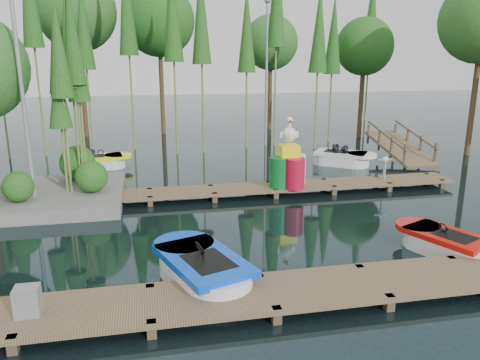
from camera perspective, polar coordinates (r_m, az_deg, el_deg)
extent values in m
plane|color=#1A2C31|center=(13.12, -1.71, -5.31)|extent=(90.00, 90.00, 0.00)
cube|color=brown|center=(9.00, 3.36, -13.56)|extent=(18.00, 1.50, 0.10)
cube|color=#4F3E2B|center=(8.61, -25.90, -18.17)|extent=(0.16, 0.16, 0.50)
cube|color=#4F3E2B|center=(9.66, -24.10, -14.18)|extent=(0.16, 0.16, 0.50)
cube|color=#4F3E2B|center=(8.32, -10.68, -18.02)|extent=(0.16, 0.16, 0.50)
cube|color=#4F3E2B|center=(9.40, -10.85, -13.87)|extent=(0.16, 0.16, 0.50)
cube|color=#4F3E2B|center=(8.58, 4.47, -16.68)|extent=(0.16, 0.16, 0.50)
cube|color=#4F3E2B|center=(9.63, 2.36, -12.86)|extent=(0.16, 0.16, 0.50)
cube|color=#4F3E2B|center=(9.34, 17.69, -14.58)|extent=(0.16, 0.16, 0.50)
cube|color=#4F3E2B|center=(10.32, 14.27, -11.37)|extent=(0.16, 0.16, 0.50)
cube|color=#4F3E2B|center=(11.37, 24.24, -9.73)|extent=(0.16, 0.16, 0.50)
cube|color=brown|center=(15.56, 0.33, -1.07)|extent=(15.00, 1.20, 0.10)
cube|color=#4F3E2B|center=(15.38, -26.17, -3.62)|extent=(0.16, 0.16, 0.50)
cube|color=#4F3E2B|center=(16.27, -25.37, -2.57)|extent=(0.16, 0.16, 0.50)
cube|color=#4F3E2B|center=(14.98, -18.65, -3.32)|extent=(0.16, 0.16, 0.50)
cube|color=#4F3E2B|center=(15.89, -18.26, -2.25)|extent=(0.16, 0.16, 0.50)
cube|color=#4F3E2B|center=(14.85, -10.87, -2.94)|extent=(0.16, 0.16, 0.50)
cube|color=#4F3E2B|center=(15.77, -10.93, -1.89)|extent=(0.16, 0.16, 0.50)
cube|color=#4F3E2B|center=(14.99, -3.10, -2.51)|extent=(0.16, 0.16, 0.50)
cube|color=#4F3E2B|center=(15.90, -3.61, -1.49)|extent=(0.16, 0.16, 0.50)
cube|color=#4F3E2B|center=(15.40, 4.39, -2.05)|extent=(0.16, 0.16, 0.50)
cube|color=#4F3E2B|center=(16.29, 3.47, -1.09)|extent=(0.16, 0.16, 0.50)
cube|color=#4F3E2B|center=(16.06, 11.37, -1.60)|extent=(0.16, 0.16, 0.50)
cube|color=#4F3E2B|center=(16.92, 10.12, -0.69)|extent=(0.16, 0.16, 0.50)
cube|color=#4F3E2B|center=(16.94, 17.71, -1.16)|extent=(0.16, 0.16, 0.50)
cube|color=#4F3E2B|center=(17.75, 16.23, -0.32)|extent=(0.16, 0.16, 0.50)
cube|color=#4F3E2B|center=(18.01, 23.36, -0.76)|extent=(0.16, 0.16, 0.50)
cube|color=#4F3E2B|center=(18.77, 21.72, 0.02)|extent=(0.16, 0.16, 0.50)
cube|color=slate|center=(16.23, -25.06, -2.10)|extent=(6.20, 4.20, 0.42)
sphere|color=#29631F|center=(15.07, -25.43, -0.75)|extent=(0.90, 0.90, 0.90)
sphere|color=#29631F|center=(16.87, -19.19, 1.95)|extent=(1.20, 1.20, 1.20)
sphere|color=#29631F|center=(15.27, -17.66, 0.39)|extent=(1.00, 1.00, 1.00)
cylinder|color=olive|center=(15.92, -19.56, 8.41)|extent=(0.07, 0.07, 5.93)
cone|color=#29631F|center=(15.85, -20.23, 15.87)|extent=(0.70, 0.70, 2.97)
cylinder|color=olive|center=(15.82, -20.74, 7.78)|extent=(0.07, 0.07, 5.66)
cone|color=#29631F|center=(15.73, -21.42, 14.95)|extent=(0.70, 0.70, 2.83)
cylinder|color=olive|center=(15.96, -18.76, 7.21)|extent=(0.07, 0.07, 5.22)
cone|color=#29631F|center=(15.84, -19.33, 13.77)|extent=(0.70, 0.70, 2.61)
cylinder|color=olive|center=(15.20, -20.59, 7.29)|extent=(0.07, 0.07, 5.53)
cone|color=#29631F|center=(15.10, -21.27, 14.57)|extent=(0.70, 0.70, 2.76)
cylinder|color=olive|center=(15.45, -20.80, 4.52)|extent=(0.07, 0.07, 4.01)
cone|color=#29631F|center=(15.29, -21.28, 9.70)|extent=(0.70, 0.70, 2.01)
cylinder|color=olive|center=(15.78, -19.18, 8.72)|extent=(0.07, 0.07, 6.11)
cone|color=#29631F|center=(15.73, -19.87, 16.47)|extent=(0.70, 0.70, 3.05)
cylinder|color=#4A371F|center=(24.18, 26.71, 9.80)|extent=(0.26, 0.26, 6.06)
cylinder|color=#4A371F|center=(27.64, 14.60, 10.26)|extent=(0.26, 0.26, 5.02)
sphere|color=#29631F|center=(27.57, 14.95, 15.46)|extent=(3.16, 3.16, 3.16)
cylinder|color=#4A371F|center=(29.94, 3.67, 11.30)|extent=(0.26, 0.26, 5.31)
sphere|color=#356C29|center=(29.89, 3.76, 16.38)|extent=(3.34, 3.34, 3.34)
cylinder|color=#4A371F|center=(28.22, -9.56, 12.08)|extent=(0.26, 0.26, 6.46)
sphere|color=#29631F|center=(28.25, -9.86, 18.63)|extent=(4.06, 4.06, 4.06)
cylinder|color=#4A371F|center=(28.35, -18.72, 11.92)|extent=(0.26, 0.26, 6.85)
sphere|color=#356C29|center=(28.43, -19.33, 18.81)|extent=(4.31, 4.31, 4.31)
cylinder|color=olive|center=(23.41, -23.75, 14.44)|extent=(0.09, 0.09, 9.66)
cylinder|color=olive|center=(24.12, -18.18, 12.57)|extent=(0.09, 0.09, 7.69)
cone|color=#29631F|center=(24.15, -18.61, 17.66)|extent=(0.90, 0.90, 4.23)
cylinder|color=olive|center=(23.62, -13.33, 14.44)|extent=(0.09, 0.09, 8.99)
cone|color=#29631F|center=(23.75, -13.71, 20.51)|extent=(0.90, 0.90, 4.94)
cylinder|color=olive|center=(22.05, -8.03, 13.96)|extent=(0.09, 0.09, 8.44)
cone|color=#29631F|center=(22.14, -8.27, 20.08)|extent=(0.90, 0.90, 4.64)
cylinder|color=olive|center=(22.30, -4.66, 13.79)|extent=(0.09, 0.09, 8.22)
cone|color=#29631F|center=(22.38, -4.79, 19.69)|extent=(0.90, 0.90, 4.52)
cylinder|color=olive|center=(23.56, 0.81, 12.90)|extent=(0.09, 0.09, 7.41)
cone|color=#29631F|center=(23.58, 0.83, 17.94)|extent=(0.90, 0.90, 4.07)
cylinder|color=olive|center=(24.15, 4.40, 15.72)|extent=(0.09, 0.09, 9.77)
cylinder|color=olive|center=(23.51, 9.41, 12.70)|extent=(0.09, 0.09, 7.40)
cone|color=#29631F|center=(23.52, 9.64, 17.75)|extent=(0.90, 0.90, 4.07)
cylinder|color=olive|center=(25.50, 11.10, 12.49)|extent=(0.09, 0.09, 7.14)
cone|color=#29631F|center=(25.50, 11.34, 16.98)|extent=(0.90, 0.90, 3.93)
cylinder|color=olive|center=(27.45, 15.41, 13.93)|extent=(0.09, 0.09, 8.61)
cone|color=#29631F|center=(27.53, 15.78, 18.94)|extent=(0.90, 0.90, 4.74)
cylinder|color=gray|center=(15.06, -25.01, 9.61)|extent=(0.12, 0.12, 7.00)
cylinder|color=gray|center=(23.94, 3.24, 12.42)|extent=(0.12, 0.12, 7.00)
sphere|color=gray|center=(24.06, 3.37, 21.02)|extent=(0.30, 0.30, 0.30)
cube|color=brown|center=(22.05, 18.89, 3.70)|extent=(1.50, 3.94, 0.95)
cube|color=#4F3E2B|center=(20.34, 19.43, 2.88)|extent=(0.08, 0.08, 0.90)
cube|color=#4F3E2B|center=(21.25, 17.96, 3.79)|extent=(0.08, 0.08, 0.90)
cube|color=#4F3E2B|center=(22.18, 16.61, 4.63)|extent=(0.08, 0.08, 0.90)
cube|color=#4F3E2B|center=(23.12, 15.36, 5.40)|extent=(0.08, 0.08, 0.90)
cube|color=brown|center=(21.60, 17.41, 5.22)|extent=(0.06, 3.54, 0.83)
cube|color=#4F3E2B|center=(21.09, 22.71, 2.97)|extent=(0.08, 0.08, 0.90)
cube|color=#4F3E2B|center=(21.97, 21.15, 3.86)|extent=(0.08, 0.08, 0.90)
cube|color=#4F3E2B|center=(22.86, 19.72, 4.67)|extent=(0.08, 0.08, 0.90)
cube|color=#4F3E2B|center=(23.78, 18.39, 5.42)|extent=(0.08, 0.08, 0.90)
cube|color=brown|center=(22.31, 20.58, 5.25)|extent=(0.06, 3.54, 0.83)
cube|color=white|center=(9.73, -4.44, -11.50)|extent=(1.66, 1.67, 0.60)
cylinder|color=white|center=(10.26, -6.10, -10.07)|extent=(1.66, 1.66, 0.60)
cylinder|color=white|center=(9.21, -2.56, -13.08)|extent=(1.66, 1.66, 0.60)
cube|color=blue|center=(9.59, -4.47, -9.76)|extent=(2.00, 2.57, 0.15)
cylinder|color=blue|center=(10.38, -6.85, -7.83)|extent=(1.69, 1.69, 0.15)
cube|color=black|center=(9.39, -3.88, -9.97)|extent=(1.11, 1.28, 0.06)
torus|color=black|center=(9.63, -4.94, -8.24)|extent=(0.25, 0.34, 0.29)
cube|color=white|center=(12.16, 23.82, -7.43)|extent=(1.40, 1.41, 0.49)
cylinder|color=white|center=(12.42, 21.71, -6.75)|extent=(1.40, 1.40, 0.49)
cylinder|color=white|center=(11.93, 26.03, -8.11)|extent=(1.40, 1.40, 0.49)
cube|color=red|center=(12.07, 23.95, -6.26)|extent=(1.74, 2.13, 0.12)
cylinder|color=red|center=(12.45, 20.89, -5.32)|extent=(1.43, 1.43, 0.12)
cube|color=black|center=(11.98, 24.70, -6.30)|extent=(0.96, 1.07, 0.05)
torus|color=black|center=(12.07, 23.50, -5.31)|extent=(0.22, 0.28, 0.23)
cube|color=white|center=(20.27, -16.93, 1.88)|extent=(1.29, 1.28, 0.52)
cylinder|color=white|center=(20.30, -15.33, 2.02)|extent=(1.28, 1.28, 0.52)
cylinder|color=white|center=(20.26, -18.53, 1.74)|extent=(1.28, 1.28, 0.52)
cube|color=#F9FF0D|center=(20.21, -16.99, 2.66)|extent=(2.11, 1.42, 0.13)
cylinder|color=#F9FF0D|center=(20.26, -14.66, 2.86)|extent=(1.30, 1.30, 0.13)
cube|color=black|center=(20.20, -17.53, 2.73)|extent=(1.02, 0.82, 0.06)
torus|color=black|center=(20.18, -16.63, 3.22)|extent=(0.28, 0.18, 0.25)
imported|color=#1E1E2D|center=(20.15, -17.71, 3.36)|extent=(0.45, 0.36, 0.92)
cube|color=white|center=(20.51, 12.17, 2.38)|extent=(1.68, 1.68, 0.55)
cylinder|color=white|center=(20.40, 13.83, 2.22)|extent=(1.68, 1.68, 0.55)
cylinder|color=white|center=(20.63, 10.52, 2.54)|extent=(1.68, 1.68, 0.55)
cube|color=white|center=(20.45, 12.21, 3.20)|extent=(2.41, 2.21, 0.14)
cylinder|color=white|center=(20.29, 14.64, 2.97)|extent=(1.71, 1.71, 0.14)
cube|color=black|center=(20.48, 11.67, 3.38)|extent=(1.24, 1.18, 0.06)
torus|color=black|center=(20.38, 12.65, 3.71)|extent=(0.31, 0.28, 0.27)
imported|color=#1E1E2D|center=(20.45, 11.56, 3.95)|extent=(0.50, 0.48, 0.90)
imported|color=#1E1E2D|center=(20.72, 12.71, 3.87)|extent=(0.39, 0.37, 0.68)
cube|color=gray|center=(8.86, -24.48, -13.28)|extent=(0.41, 0.35, 0.50)
cylinder|color=#F9FF0D|center=(15.76, 5.07, 0.82)|extent=(0.55, 0.55, 0.83)
cylinder|color=#0B6527|center=(15.50, 4.83, 0.94)|extent=(0.67, 0.67, 1.01)
cylinder|color=silver|center=(16.01, 6.81, 1.33)|extent=(0.67, 0.67, 1.01)
cylinder|color=red|center=(15.43, 6.66, 0.82)|extent=(0.67, 0.67, 1.01)
cube|color=#F9FF0D|center=(15.55, 5.97, 3.60)|extent=(0.62, 0.62, 0.39)
sphere|color=white|center=(15.46, 6.02, 5.53)|extent=(0.49, 0.49, 0.49)
cylinder|color=white|center=(15.41, 6.05, 6.56)|extent=(0.11, 0.11, 0.34)
sphere|color=white|center=(15.39, 6.07, 7.26)|extent=(0.22, 0.22, 0.22)
cone|color=#EA4C0C|center=(15.18, 6.32, 7.06)|extent=(0.11, 0.34, 0.11)
cube|color=white|center=(15.46, 6.02, 5.53)|extent=(0.62, 0.07, 0.20)
cylinder|color=gray|center=(17.22, 17.18, 1.07)|extent=(0.10, 0.10, 0.62)
sphere|color=white|center=(17.13, 17.29, 2.41)|extent=(0.21, 0.21, 0.21)
cube|color=gray|center=(17.13, 17.29, 2.41)|extent=(0.52, 0.04, 0.04)
cone|color=#EA4C0C|center=(17.03, 17.49, 2.32)|extent=(0.04, 0.10, 0.04)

